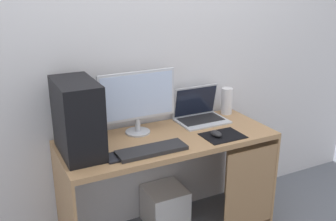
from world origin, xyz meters
name	(u,v)px	position (x,y,z in m)	size (l,w,h in m)	color
wall_back	(146,45)	(0.00, 0.32, 1.30)	(4.00, 0.05, 2.60)	silver
desk	(172,159)	(0.02, -0.01, 0.60)	(1.39, 0.57, 0.76)	#A37A51
pc_tower	(77,118)	(-0.56, 0.02, 0.98)	(0.22, 0.40, 0.43)	black
monitor	(137,100)	(-0.15, 0.14, 0.99)	(0.52, 0.16, 0.41)	#B7BCC6
laptop	(200,114)	(0.34, 0.17, 0.81)	(0.35, 0.25, 0.24)	#B7BCC6
speaker	(227,101)	(0.59, 0.20, 0.86)	(0.08, 0.08, 0.20)	silver
keyboard	(152,150)	(-0.19, -0.16, 0.77)	(0.42, 0.14, 0.02)	#232326
mousepad	(223,136)	(0.32, -0.15, 0.76)	(0.26, 0.20, 0.01)	black
mouse_left	(216,134)	(0.28, -0.14, 0.78)	(0.06, 0.10, 0.03)	#232326
cell_phone	(112,158)	(-0.43, -0.14, 0.77)	(0.07, 0.13, 0.01)	black
subwoofer	(165,206)	(0.05, 0.15, 0.14)	(0.28, 0.28, 0.28)	white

